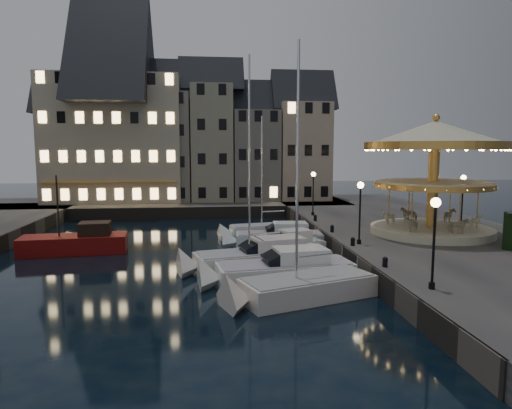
{
  "coord_description": "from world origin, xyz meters",
  "views": [
    {
      "loc": [
        -2.86,
        -28.09,
        7.58
      ],
      "look_at": [
        1.0,
        8.0,
        3.2
      ],
      "focal_mm": 32.0,
      "sensor_mm": 36.0,
      "label": 1
    }
  ],
  "objects": [
    {
      "name": "hotel_corner",
      "position": [
        -14.0,
        30.0,
        9.78
      ],
      "size": [
        17.6,
        9.0,
        16.8
      ],
      "color": "#BDB397",
      "rests_on": "quay_north"
    },
    {
      "name": "bollard_c",
      "position": [
        6.6,
        5.5,
        1.6
      ],
      "size": [
        0.3,
        0.3,
        0.57
      ],
      "color": "black",
      "rests_on": "quay_east"
    },
    {
      "name": "bollard_d",
      "position": [
        6.6,
        11.0,
        1.6
      ],
      "size": [
        0.3,
        0.3,
        0.57
      ],
      "color": "black",
      "rests_on": "quay_east"
    },
    {
      "name": "townhouse_na",
      "position": [
        -19.5,
        30.0,
        7.78
      ],
      "size": [
        5.5,
        8.0,
        12.8
      ],
      "color": "gray",
      "rests_on": "quay_north"
    },
    {
      "name": "quay_north",
      "position": [
        -8.0,
        28.0,
        0.65
      ],
      "size": [
        44.0,
        12.0,
        1.3
      ],
      "primitive_type": "cube",
      "color": "#474442",
      "rests_on": "ground"
    },
    {
      "name": "townhouse_ne",
      "position": [
        3.2,
        30.0,
        7.78
      ],
      "size": [
        6.16,
        8.0,
        12.8
      ],
      "color": "slate",
      "rests_on": "quay_north"
    },
    {
      "name": "streetlamp_d",
      "position": [
        18.5,
        8.0,
        4.02
      ],
      "size": [
        0.44,
        0.44,
        4.17
      ],
      "color": "black",
      "rests_on": "quay_east"
    },
    {
      "name": "streetlamp_a",
      "position": [
        7.2,
        -9.0,
        4.02
      ],
      "size": [
        0.44,
        0.44,
        4.17
      ],
      "color": "black",
      "rests_on": "quay_east"
    },
    {
      "name": "motorboat_e",
      "position": [
        2.29,
        6.55,
        0.64
      ],
      "size": [
        7.89,
        2.69,
        2.15
      ],
      "color": "silver",
      "rests_on": "ground"
    },
    {
      "name": "bollard_a",
      "position": [
        6.6,
        -5.0,
        1.6
      ],
      "size": [
        0.3,
        0.3,
        0.57
      ],
      "color": "black",
      "rests_on": "quay_east"
    },
    {
      "name": "motorboat_b",
      "position": [
        1.11,
        -2.93,
        0.64
      ],
      "size": [
        8.93,
        3.58,
        2.15
      ],
      "color": "silver",
      "rests_on": "ground"
    },
    {
      "name": "motorboat_c",
      "position": [
        0.2,
        0.28,
        0.68
      ],
      "size": [
        9.74,
        4.56,
        12.93
      ],
      "color": "silver",
      "rests_on": "ground"
    },
    {
      "name": "streetlamp_c",
      "position": [
        7.2,
        14.5,
        4.02
      ],
      "size": [
        0.44,
        0.44,
        4.17
      ],
      "color": "black",
      "rests_on": "quay_east"
    },
    {
      "name": "quaywall_n",
      "position": [
        -6.0,
        22.0,
        0.65
      ],
      "size": [
        48.0,
        0.15,
        1.3
      ],
      "primitive_type": "cube",
      "color": "#47423A",
      "rests_on": "ground"
    },
    {
      "name": "ground",
      "position": [
        0.0,
        0.0,
        0.0
      ],
      "size": [
        160.0,
        160.0,
        0.0
      ],
      "primitive_type": "plane",
      "color": "black",
      "rests_on": "ground"
    },
    {
      "name": "carousel",
      "position": [
        13.78,
        3.98,
        7.14
      ],
      "size": [
        10.13,
        10.13,
        8.87
      ],
      "color": "beige",
      "rests_on": "quay_east"
    },
    {
      "name": "motorboat_a",
      "position": [
        1.64,
        -6.05,
        0.54
      ],
      "size": [
        7.97,
        4.99,
        13.37
      ],
      "color": "beige",
      "rests_on": "ground"
    },
    {
      "name": "motorboat_d",
      "position": [
        2.29,
        2.89,
        0.63
      ],
      "size": [
        6.27,
        3.69,
        2.15
      ],
      "color": "silver",
      "rests_on": "ground"
    },
    {
      "name": "red_fishing_boat",
      "position": [
        -12.52,
        6.14,
        0.7
      ],
      "size": [
        7.68,
        3.33,
        5.94
      ],
      "color": "maroon",
      "rests_on": "ground"
    },
    {
      "name": "townhouse_nd",
      "position": [
        -2.25,
        30.0,
        9.28
      ],
      "size": [
        5.5,
        8.0,
        15.8
      ],
      "color": "gray",
      "rests_on": "quay_north"
    },
    {
      "name": "streetlamp_b",
      "position": [
        7.2,
        1.0,
        4.02
      ],
      "size": [
        0.44,
        0.44,
        4.17
      ],
      "color": "black",
      "rests_on": "quay_east"
    },
    {
      "name": "townhouse_nb",
      "position": [
        -14.05,
        30.0,
        8.28
      ],
      "size": [
        6.16,
        8.0,
        13.8
      ],
      "color": "slate",
      "rests_on": "quay_north"
    },
    {
      "name": "motorboat_f",
      "position": [
        1.84,
        10.45,
        0.53
      ],
      "size": [
        7.76,
        3.19,
        10.25
      ],
      "color": "silver",
      "rests_on": "ground"
    },
    {
      "name": "quay_east",
      "position": [
        14.0,
        6.0,
        0.65
      ],
      "size": [
        16.0,
        56.0,
        1.3
      ],
      "primitive_type": "cube",
      "color": "#474442",
      "rests_on": "ground"
    },
    {
      "name": "quaywall_e",
      "position": [
        6.0,
        6.0,
        0.65
      ],
      "size": [
        0.15,
        44.0,
        1.3
      ],
      "primitive_type": "cube",
      "color": "#47423A",
      "rests_on": "ground"
    },
    {
      "name": "bollard_b",
      "position": [
        6.6,
        0.5,
        1.6
      ],
      "size": [
        0.3,
        0.3,
        0.57
      ],
      "color": "black",
      "rests_on": "quay_east"
    },
    {
      "name": "townhouse_nf",
      "position": [
        9.25,
        30.0,
        8.28
      ],
      "size": [
        6.82,
        8.0,
        13.8
      ],
      "color": "tan",
      "rests_on": "quay_north"
    },
    {
      "name": "townhouse_nc",
      "position": [
        -8.0,
        30.0,
        8.78
      ],
      "size": [
        6.82,
        8.0,
        14.8
      ],
      "color": "gray",
      "rests_on": "quay_north"
    }
  ]
}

